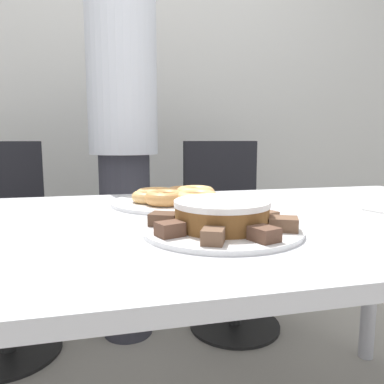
{
  "coord_description": "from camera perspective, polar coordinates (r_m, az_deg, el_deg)",
  "views": [
    {
      "loc": [
        -0.18,
        -0.86,
        0.91
      ],
      "look_at": [
        0.04,
        0.04,
        0.78
      ],
      "focal_mm": 35.0,
      "sensor_mm": 36.0,
      "label": 1
    }
  ],
  "objects": [
    {
      "name": "office_chair_left",
      "position": [
        1.81,
        -27.06,
        -8.22
      ],
      "size": [
        0.53,
        0.53,
        0.9
      ],
      "rotation": [
        0.0,
        0.0,
        0.25
      ],
      "color": "black",
      "rests_on": "ground_plane"
    },
    {
      "name": "office_chair_right",
      "position": [
        1.86,
        5.97,
        -6.94
      ],
      "size": [
        0.47,
        0.47,
        0.9
      ],
      "rotation": [
        0.0,
        0.0,
        0.07
      ],
      "color": "black",
      "rests_on": "ground_plane"
    },
    {
      "name": "donut_3",
      "position": [
        1.21,
        -1.41,
        0.11
      ],
      "size": [
        0.1,
        0.1,
        0.03
      ],
      "color": "#C68447",
      "rests_on": "plate_donuts"
    },
    {
      "name": "donut_0",
      "position": [
        1.11,
        -3.16,
        -0.58
      ],
      "size": [
        0.11,
        0.11,
        0.03
      ],
      "color": "tan",
      "rests_on": "plate_donuts"
    },
    {
      "name": "wall_back",
      "position": [
        2.46,
        -9.59,
        17.04
      ],
      "size": [
        8.0,
        0.05,
        2.6
      ],
      "color": "silver",
      "rests_on": "ground_plane"
    },
    {
      "name": "lamington_6",
      "position": [
        0.69,
        10.95,
        -6.3
      ],
      "size": [
        0.06,
        0.06,
        0.03
      ],
      "rotation": [
        0.0,
        0.0,
        5.06
      ],
      "color": "brown",
      "rests_on": "plate_cake"
    },
    {
      "name": "lamington_4",
      "position": [
        0.71,
        -3.4,
        -5.65
      ],
      "size": [
        0.06,
        0.05,
        0.03
      ],
      "rotation": [
        0.0,
        0.0,
        3.49
      ],
      "color": "brown",
      "rests_on": "plate_cake"
    },
    {
      "name": "donut_5",
      "position": [
        1.09,
        -6.45,
        -0.69
      ],
      "size": [
        0.11,
        0.11,
        0.03
      ],
      "color": "#E5AD66",
      "rests_on": "plate_donuts"
    },
    {
      "name": "donut_2",
      "position": [
        1.13,
        0.51,
        -0.17
      ],
      "size": [
        0.12,
        0.12,
        0.04
      ],
      "color": "#E5AD66",
      "rests_on": "plate_donuts"
    },
    {
      "name": "person_standing",
      "position": [
        1.7,
        -10.4,
        8.31
      ],
      "size": [
        0.3,
        0.3,
        1.72
      ],
      "color": "#383842",
      "rests_on": "ground_plane"
    },
    {
      "name": "lamington_7",
      "position": [
        0.77,
        13.72,
        -4.74
      ],
      "size": [
        0.07,
        0.07,
        0.03
      ],
      "rotation": [
        0.0,
        0.0,
        5.85
      ],
      "color": "brown",
      "rests_on": "plate_cake"
    },
    {
      "name": "table",
      "position": [
        0.92,
        -1.83,
        -8.68
      ],
      "size": [
        1.88,
        0.91,
        0.72
      ],
      "color": "silver",
      "rests_on": "ground_plane"
    },
    {
      "name": "lamington_3",
      "position": [
        0.8,
        -4.3,
        -4.11
      ],
      "size": [
        0.07,
        0.07,
        0.03
      ],
      "rotation": [
        0.0,
        0.0,
        2.71
      ],
      "color": "#513828",
      "rests_on": "plate_cake"
    },
    {
      "name": "lamington_2",
      "position": [
        0.88,
        -0.45,
        -3.14
      ],
      "size": [
        0.05,
        0.06,
        0.02
      ],
      "rotation": [
        0.0,
        0.0,
        1.92
      ],
      "color": "brown",
      "rests_on": "plate_cake"
    },
    {
      "name": "plate_cake",
      "position": [
        0.78,
        4.53,
        -5.77
      ],
      "size": [
        0.33,
        0.33,
        0.01
      ],
      "color": "white",
      "rests_on": "table"
    },
    {
      "name": "lamington_0",
      "position": [
        0.86,
        11.08,
        -3.6
      ],
      "size": [
        0.06,
        0.06,
        0.02
      ],
      "rotation": [
        0.0,
        0.0,
        0.35
      ],
      "color": "brown",
      "rests_on": "plate_cake"
    },
    {
      "name": "donut_4",
      "position": [
        1.16,
        -5.52,
        -0.22
      ],
      "size": [
        0.12,
        0.12,
        0.03
      ],
      "color": "tan",
      "rests_on": "plate_donuts"
    },
    {
      "name": "lamington_5",
      "position": [
        0.66,
        3.21,
        -6.74
      ],
      "size": [
        0.05,
        0.06,
        0.03
      ],
      "rotation": [
        0.0,
        0.0,
        4.28
      ],
      "color": "brown",
      "rests_on": "plate_cake"
    },
    {
      "name": "frosted_cake",
      "position": [
        0.77,
        4.56,
        -3.34
      ],
      "size": [
        0.2,
        0.2,
        0.06
      ],
      "color": "brown",
      "rests_on": "plate_cake"
    },
    {
      "name": "donut_6",
      "position": [
        1.05,
        -4.05,
        -0.89
      ],
      "size": [
        0.12,
        0.12,
        0.04
      ],
      "color": "#D18E4C",
      "rests_on": "plate_donuts"
    },
    {
      "name": "plate_donuts",
      "position": [
        1.12,
        -3.15,
        -1.56
      ],
      "size": [
        0.36,
        0.36,
        0.01
      ],
      "color": "white",
      "rests_on": "table"
    },
    {
      "name": "donut_1",
      "position": [
        1.04,
        0.69,
        -0.96
      ],
      "size": [
        0.13,
        0.13,
        0.04
      ],
      "color": "#E5AD66",
      "rests_on": "plate_donuts"
    },
    {
      "name": "lamington_1",
      "position": [
        0.9,
        5.51,
        -2.8
      ],
      "size": [
        0.05,
        0.06,
        0.03
      ],
      "rotation": [
        0.0,
        0.0,
        1.13
      ],
      "color": "#513828",
      "rests_on": "plate_cake"
    }
  ]
}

